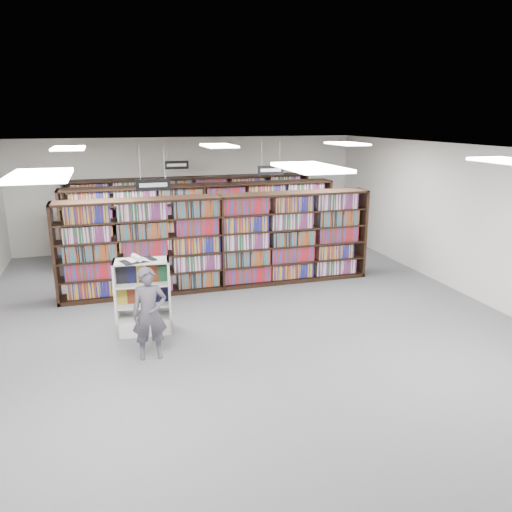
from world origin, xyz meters
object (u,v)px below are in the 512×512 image
object	(u,v)px
open_book	(138,259)
shopper	(149,314)
bookshelf_row_near	(221,242)
endcap_display	(144,307)

from	to	relation	value
open_book	shopper	world-z (taller)	shopper
open_book	shopper	xyz separation A→B (m)	(0.08, -1.01, -0.63)
bookshelf_row_near	endcap_display	xyz separation A→B (m)	(-1.87, -2.00, -0.58)
bookshelf_row_near	open_book	world-z (taller)	bookshelf_row_near
bookshelf_row_near	shopper	world-z (taller)	bookshelf_row_near
endcap_display	shopper	world-z (taller)	shopper
open_book	shopper	size ratio (longest dim) A/B	0.43
endcap_display	open_book	bearing A→B (deg)	-122.44
shopper	endcap_display	bearing A→B (deg)	91.75
open_book	shopper	bearing A→B (deg)	-105.17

